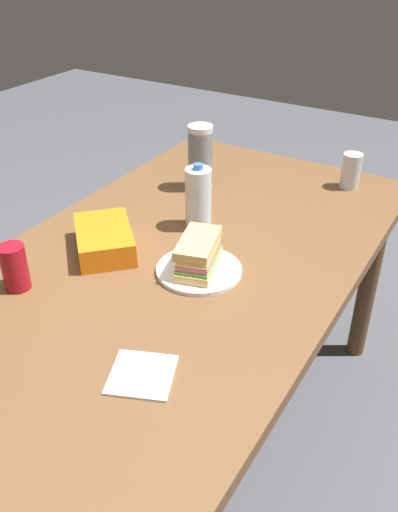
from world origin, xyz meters
The scene contains 10 objects.
ground_plane centered at (0.00, 0.00, 0.00)m, with size 8.00×8.00×0.00m, color #4C4C51.
dining_table centered at (0.00, 0.00, 0.67)m, with size 1.86×0.93×0.76m.
paper_plate centered at (0.06, -0.09, 0.76)m, with size 0.23×0.23×0.01m, color white.
sandwich centered at (0.06, -0.09, 0.81)m, with size 0.20×0.14×0.08m.
soda_can_red centered at (-0.24, 0.27, 0.82)m, with size 0.07×0.07×0.12m, color maroon.
chip_bag centered at (0.01, 0.19, 0.79)m, with size 0.23×0.15×0.07m, color orange.
water_bottle_tall centered at (0.27, 0.04, 0.85)m, with size 0.08×0.08×0.20m.
plastic_cup_stack centered at (0.51, 0.18, 0.87)m, with size 0.08×0.08×0.22m.
soda_can_silver centered at (0.78, -0.27, 0.82)m, with size 0.07×0.07×0.12m, color silver.
paper_napkin centered at (-0.34, -0.19, 0.76)m, with size 0.13×0.13×0.01m, color white.
Camera 1 is at (-0.98, -0.71, 1.57)m, focal length 38.12 mm.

